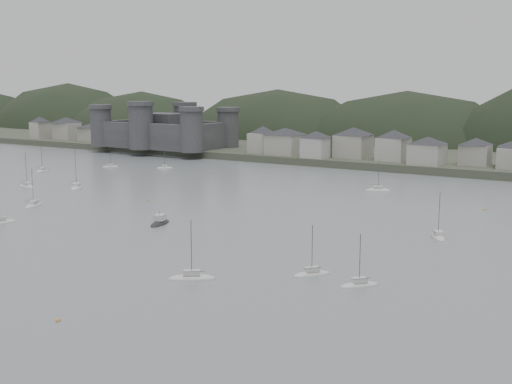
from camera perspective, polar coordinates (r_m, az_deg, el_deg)
The scene contains 6 objects.
far_shore_land at distance 362.97m, azimuth 19.14°, elevation 4.07°, with size 900.00×250.00×3.00m, color #383D2D.
forested_ridge at distance 338.45m, azimuth 18.79°, elevation 1.56°, with size 851.55×103.94×102.57m.
castle at distance 313.31m, azimuth -8.20°, elevation 5.47°, with size 66.00×43.00×20.00m.
moored_fleet at distance 178.02m, azimuth -11.99°, elevation -1.07°, with size 210.46×164.42×13.01m.
motor_launch_far at distance 151.66m, azimuth -8.54°, elevation -2.73°, with size 5.01×8.59×3.93m.
mooring_buoys at distance 143.80m, azimuth 0.51°, elevation -3.35°, with size 156.56×133.66×0.70m.
Camera 1 is at (84.41, -56.71, 31.87)m, focal length 45.01 mm.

